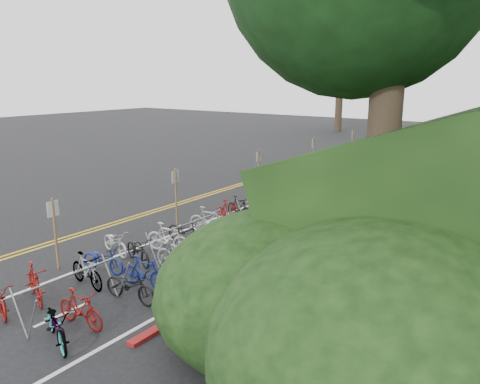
% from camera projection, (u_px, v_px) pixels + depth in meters
% --- Properties ---
extents(ground, '(120.00, 120.00, 0.00)m').
position_uv_depth(ground, '(60.00, 263.00, 15.47)').
color(ground, black).
rests_on(ground, ground).
extents(road_markings, '(7.47, 80.00, 0.01)m').
position_uv_depth(road_markings, '(249.00, 202.00, 23.07)').
color(road_markings, gold).
rests_on(road_markings, ground).
extents(red_curb, '(0.25, 28.00, 0.10)m').
position_uv_depth(red_curb, '(362.00, 209.00, 21.69)').
color(red_curb, maroon).
rests_on(red_curb, ground).
extents(bike_rack_front, '(1.16, 2.87, 1.20)m').
position_uv_depth(bike_rack_front, '(74.00, 285.00, 11.81)').
color(bike_rack_front, '#99999A').
rests_on(bike_rack_front, ground).
extents(bike_racks_rest, '(1.14, 23.00, 1.17)m').
position_uv_depth(bike_racks_rest, '(319.00, 181.00, 23.82)').
color(bike_racks_rest, '#99999A').
rests_on(bike_racks_rest, ground).
extents(signpost_near, '(0.08, 0.40, 2.35)m').
position_uv_depth(signpost_near, '(55.00, 229.00, 14.72)').
color(signpost_near, brown).
rests_on(signpost_near, ground).
extents(signposts_rest, '(0.08, 18.40, 2.50)m').
position_uv_depth(signposts_rest, '(289.00, 162.00, 25.83)').
color(signposts_rest, brown).
rests_on(signposts_rest, ground).
extents(bike_front, '(0.93, 1.73, 0.86)m').
position_uv_depth(bike_front, '(115.00, 242.00, 16.20)').
color(bike_front, beige).
rests_on(bike_front, ground).
extents(bike_valet, '(3.67, 12.24, 1.09)m').
position_uv_depth(bike_valet, '(165.00, 251.00, 15.22)').
color(bike_valet, maroon).
rests_on(bike_valet, ground).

